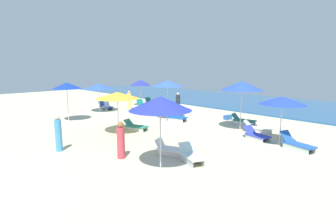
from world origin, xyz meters
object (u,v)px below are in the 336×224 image
at_px(lounge_chair_6_0, 256,135).
at_px(umbrella_7, 168,83).
at_px(lounge_chair_4_1, 170,149).
at_px(cooler_box_0, 228,117).
at_px(lounge_chair_0_1, 151,103).
at_px(lounge_chair_8_0, 135,126).
at_px(lounge_chair_6_1, 297,144).
at_px(lounge_chair_1_0, 106,106).
at_px(lounge_chair_7_0, 176,117).
at_px(beachgoer_2, 178,104).
at_px(umbrella_4, 160,103).
at_px(umbrella_5, 242,86).
at_px(beachgoer_1, 58,134).
at_px(umbrella_0, 140,83).
at_px(beachgoer_3, 121,141).
at_px(umbrella_8, 117,95).
at_px(lounge_chair_5_1, 243,120).
at_px(lounge_chair_1_1, 106,106).
at_px(umbrella_6, 282,101).
at_px(lounge_chair_4_0, 191,155).
at_px(umbrella_2, 67,86).
at_px(umbrella_1, 99,86).
at_px(beachgoer_0, 129,101).
at_px(lounge_chair_5_0, 257,128).

distance_m(lounge_chair_6_0, umbrella_7, 7.10).
distance_m(lounge_chair_4_1, cooler_box_0, 8.29).
distance_m(lounge_chair_0_1, lounge_chair_8_0, 9.74).
xyz_separation_m(lounge_chair_6_1, lounge_chair_8_0, (-7.81, -2.98, -0.04)).
bearing_deg(lounge_chair_1_0, lounge_chair_6_0, -55.07).
bearing_deg(lounge_chair_7_0, beachgoer_2, 24.67).
height_order(lounge_chair_1_0, lounge_chair_8_0, lounge_chair_1_0).
xyz_separation_m(umbrella_4, lounge_chair_8_0, (-5.23, 2.80, -2.16)).
relative_size(umbrella_5, beachgoer_1, 1.76).
bearing_deg(umbrella_4, umbrella_0, 144.62).
bearing_deg(beachgoer_3, lounge_chair_4_1, 80.47).
bearing_deg(beachgoer_2, umbrella_8, -171.20).
distance_m(lounge_chair_5_1, lounge_chair_6_0, 3.31).
bearing_deg(lounge_chair_4_1, beachgoer_2, 19.46).
bearing_deg(lounge_chair_1_1, lounge_chair_4_1, -109.21).
relative_size(lounge_chair_7_0, beachgoer_3, 1.01).
bearing_deg(lounge_chair_8_0, beachgoer_1, 167.61).
relative_size(lounge_chair_0_1, umbrella_6, 0.70).
xyz_separation_m(lounge_chair_6_1, beachgoer_3, (-4.49, -6.18, 0.45)).
height_order(umbrella_0, lounge_chair_4_1, umbrella_0).
bearing_deg(umbrella_5, lounge_chair_0_1, 167.36).
height_order(lounge_chair_4_0, lounge_chair_4_1, lounge_chair_4_1).
bearing_deg(lounge_chair_5_1, lounge_chair_7_0, 111.87).
height_order(umbrella_7, beachgoer_3, umbrella_7).
relative_size(umbrella_2, lounge_chair_6_1, 1.61).
height_order(lounge_chair_5_1, beachgoer_2, beachgoer_2).
distance_m(umbrella_1, umbrella_6, 13.96).
xyz_separation_m(umbrella_2, lounge_chair_4_0, (10.65, 0.21, -2.11)).
distance_m(lounge_chair_1_0, umbrella_6, 14.85).
distance_m(lounge_chair_5_1, lounge_chair_8_0, 6.77).
relative_size(umbrella_4, umbrella_5, 0.94).
bearing_deg(lounge_chair_0_1, beachgoer_0, -156.84).
distance_m(lounge_chair_4_0, umbrella_6, 5.19).
xyz_separation_m(umbrella_1, beachgoer_2, (4.75, 4.12, -1.31)).
distance_m(umbrella_7, beachgoer_0, 5.46).
height_order(lounge_chair_5_0, beachgoer_1, beachgoer_1).
bearing_deg(lounge_chair_7_0, lounge_chair_5_1, -74.81).
bearing_deg(cooler_box_0, umbrella_6, -111.35).
bearing_deg(umbrella_1, umbrella_7, 17.95).
height_order(lounge_chair_4_0, umbrella_7, umbrella_7).
bearing_deg(umbrella_8, beachgoer_0, 140.12).
bearing_deg(beachgoer_2, lounge_chair_7_0, -146.92).
bearing_deg(umbrella_0, lounge_chair_0_1, 70.37).
distance_m(umbrella_0, lounge_chair_0_1, 2.14).
height_order(umbrella_7, lounge_chair_7_0, umbrella_7).
xyz_separation_m(umbrella_7, beachgoer_0, (-5.15, 0.46, -1.73)).
relative_size(lounge_chair_5_0, lounge_chair_8_0, 1.10).
xyz_separation_m(beachgoer_3, cooler_box_0, (-1.34, 9.64, -0.57)).
relative_size(umbrella_0, lounge_chair_5_0, 1.46).
bearing_deg(beachgoer_2, beachgoer_0, 105.54).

